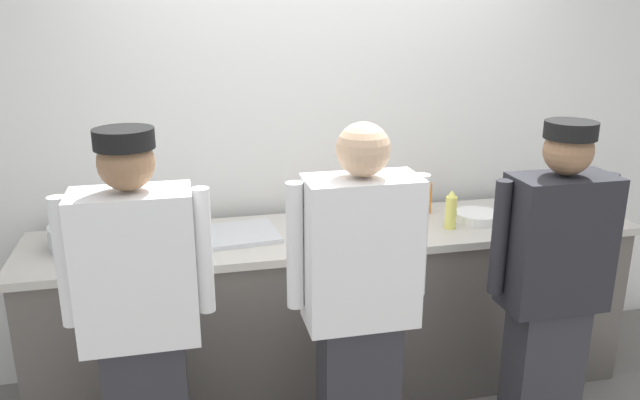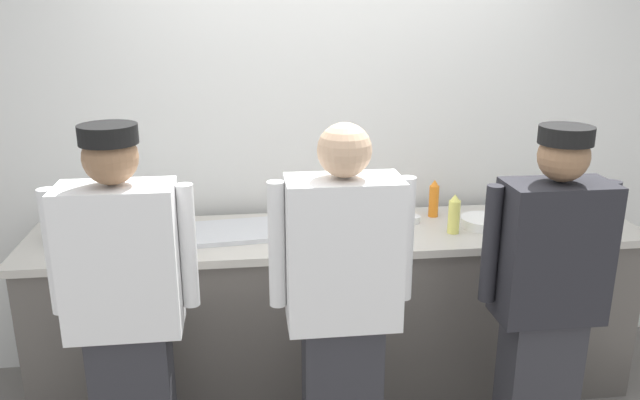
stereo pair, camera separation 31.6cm
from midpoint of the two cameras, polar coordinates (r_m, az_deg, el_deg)
name	(u,v)px [view 1 (the left image)]	position (r m, az deg, el deg)	size (l,w,h in m)	color
wall_back	(318,117)	(3.62, -2.68, 7.45)	(5.00, 0.10, 2.89)	silver
prep_counter	(337,310)	(3.50, -1.07, -9.88)	(3.19, 0.66, 0.93)	#56514C
chef_near_left	(141,318)	(2.69, -19.16, -10.07)	(0.59, 0.24, 1.64)	#2D2D33
chef_center	(360,305)	(2.67, 0.18, -9.46)	(0.60, 0.24, 1.63)	#2D2D33
chef_far_right	(552,287)	(2.98, 17.30, -7.54)	(0.59, 0.24, 1.60)	#2D2D33
plate_stack_front	(477,217)	(3.51, 11.48, -1.52)	(0.24, 0.24, 0.05)	white
plate_stack_rear	(553,208)	(3.78, 18.00, -0.70)	(0.24, 0.24, 0.05)	white
mixing_bowl_steel	(84,235)	(3.34, -23.06, -2.99)	(0.32, 0.32, 0.11)	#B7BABF
sheet_tray	(225,236)	(3.26, -11.28, -3.22)	(0.52, 0.34, 0.02)	#B7BABF
squeeze_bottle_primary	(427,196)	(3.58, 7.11, 0.36)	(0.05, 0.05, 0.21)	orange
squeeze_bottle_secondary	(451,210)	(3.35, 9.08, -0.95)	(0.06, 0.06, 0.21)	#E5E066
squeeze_bottle_spare	(347,218)	(3.22, -0.41, -1.69)	(0.05, 0.05, 0.19)	red
ramekin_yellow_sauce	(153,233)	(3.35, -17.47, -2.93)	(0.10, 0.10, 0.05)	white
ramekin_red_sauce	(142,245)	(3.22, -18.44, -3.94)	(0.09, 0.09, 0.04)	white
ramekin_green_sauce	(408,216)	(3.48, 5.38, -1.48)	(0.08, 0.08, 0.04)	white
deli_cup	(372,213)	(3.41, 2.04, -1.25)	(0.09, 0.09, 0.10)	white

